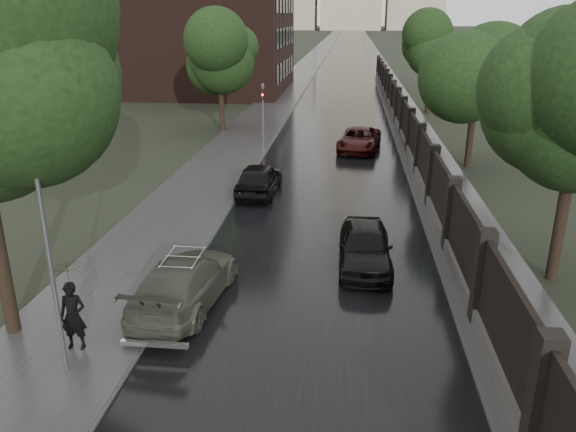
% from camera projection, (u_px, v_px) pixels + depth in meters
% --- Properties ---
extents(road, '(8.00, 420.00, 0.02)m').
position_uv_depth(road, '(349.00, 39.00, 188.79)').
color(road, black).
rests_on(road, ground).
extents(sidewalk_left, '(4.00, 420.00, 0.16)m').
position_uv_depth(sidewalk_left, '(331.00, 38.00, 189.37)').
color(sidewalk_left, '#2D2D2D').
rests_on(sidewalk_left, ground).
extents(verge_right, '(3.00, 420.00, 0.08)m').
position_uv_depth(verge_right, '(365.00, 39.00, 188.22)').
color(verge_right, '#2D2D2D').
rests_on(verge_right, ground).
extents(fence_right, '(0.45, 75.72, 2.70)m').
position_uv_depth(fence_right, '(400.00, 116.00, 40.27)').
color(fence_right, '#383533').
rests_on(fence_right, ground).
extents(tree_left_far, '(4.25, 4.25, 7.39)m').
position_uv_depth(tree_left_far, '(220.00, 56.00, 38.23)').
color(tree_left_far, black).
rests_on(tree_left_far, ground).
extents(tree_right_b, '(4.08, 4.08, 7.01)m').
position_uv_depth(tree_right_b, '(477.00, 75.00, 29.27)').
color(tree_right_b, black).
rests_on(tree_right_b, ground).
extents(tree_right_c, '(4.08, 4.08, 7.01)m').
position_uv_depth(tree_right_c, '(432.00, 52.00, 46.10)').
color(tree_right_c, black).
rests_on(tree_right_c, ground).
extents(lamp_post, '(0.25, 0.12, 5.11)m').
position_uv_depth(lamp_post, '(51.00, 271.00, 12.19)').
color(lamp_post, '#59595E').
rests_on(lamp_post, ground).
extents(traffic_light, '(0.16, 0.32, 4.00)m').
position_uv_depth(traffic_light, '(263.00, 110.00, 34.14)').
color(traffic_light, '#59595E').
rests_on(traffic_light, ground).
extents(volga_sedan, '(2.49, 5.14, 1.44)m').
position_uv_depth(volga_sedan, '(185.00, 281.00, 16.09)').
color(volga_sedan, '#404537').
rests_on(volga_sedan, ground).
extents(hatchback_left, '(1.87, 4.36, 1.47)m').
position_uv_depth(hatchback_left, '(259.00, 178.00, 26.05)').
color(hatchback_left, black).
rests_on(hatchback_left, ground).
extents(car_right_near, '(1.76, 4.27, 1.45)m').
position_uv_depth(car_right_near, '(365.00, 246.00, 18.50)').
color(car_right_near, black).
rests_on(car_right_near, ground).
extents(car_right_far, '(2.93, 5.21, 1.37)m').
position_uv_depth(car_right_far, '(359.00, 140.00, 34.31)').
color(car_right_far, black).
rests_on(car_right_far, ground).
extents(pedestrian_umbrella, '(1.08, 1.10, 2.75)m').
position_uv_depth(pedestrian_umbrella, '(68.00, 281.00, 13.28)').
color(pedestrian_umbrella, black).
rests_on(pedestrian_umbrella, sidewalk_left).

